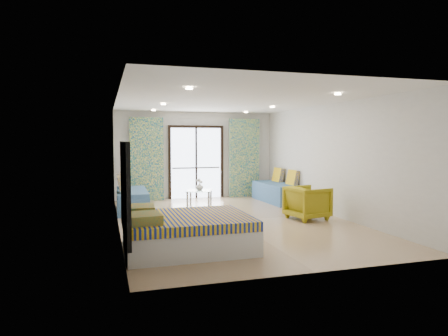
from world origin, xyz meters
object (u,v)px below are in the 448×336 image
object	(u,v)px
daybed_left	(131,199)
coffee_table	(199,192)
bed	(186,232)
daybed_right	(277,192)
armchair	(308,201)

from	to	relation	value
daybed_left	coffee_table	distance (m)	1.87
bed	daybed_right	world-z (taller)	daybed_right
daybed_left	bed	bearing A→B (deg)	-79.52
daybed_right	armchair	size ratio (longest dim) A/B	2.38
bed	coffee_table	xyz separation A→B (m)	(1.21, 4.23, 0.10)
daybed_left	coffee_table	bearing A→B (deg)	8.23
bed	daybed_left	bearing A→B (deg)	99.08
bed	coffee_table	distance (m)	4.40
daybed_left	daybed_right	world-z (taller)	daybed_right
bed	armchair	size ratio (longest dim) A/B	2.44
armchair	coffee_table	bearing A→B (deg)	27.02
daybed_right	coffee_table	bearing A→B (deg)	179.56
coffee_table	armchair	world-z (taller)	armchair
daybed_left	coffee_table	size ratio (longest dim) A/B	2.29
bed	daybed_left	distance (m)	4.05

